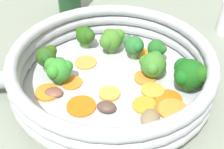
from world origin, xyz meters
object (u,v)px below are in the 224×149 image
(skillet, at_px, (112,85))
(carrot_slice_7, at_px, (145,105))
(carrot_slice_9, at_px, (72,83))
(carrot_slice_0, at_px, (164,109))
(carrot_slice_10, at_px, (57,69))
(carrot_slice_1, at_px, (173,110))
(carrot_slice_2, at_px, (81,106))
(carrot_slice_3, at_px, (169,100))
(broccoli_floret_0, at_px, (157,49))
(broccoli_floret_3, at_px, (58,70))
(broccoli_floret_7, at_px, (134,45))
(carrot_slice_5, at_px, (153,89))
(broccoli_floret_5, at_px, (111,39))
(mushroom_piece_1, at_px, (106,107))
(mushroom_piece_2, at_px, (54,92))
(carrot_slice_6, at_px, (109,94))
(carrot_slice_12, at_px, (47,92))
(mushroom_piece_0, at_px, (150,118))
(broccoli_floret_6, at_px, (46,56))
(carrot_slice_4, at_px, (86,63))
(carrot_slice_8, at_px, (139,52))
(carrot_slice_11, at_px, (145,78))
(broccoli_floret_1, at_px, (190,74))
(broccoli_floret_4, at_px, (85,36))
(broccoli_floret_2, at_px, (153,64))

(skillet, distance_m, carrot_slice_7, 0.07)
(carrot_slice_7, relative_size, carrot_slice_9, 1.09)
(carrot_slice_0, distance_m, carrot_slice_10, 0.19)
(carrot_slice_1, xyz_separation_m, carrot_slice_2, (-0.13, -0.04, -0.00))
(carrot_slice_3, bearing_deg, broccoli_floret_0, 115.63)
(broccoli_floret_3, relative_size, broccoli_floret_7, 1.06)
(carrot_slice_7, distance_m, broccoli_floret_0, 0.12)
(carrot_slice_5, bearing_deg, broccoli_floret_5, 142.95)
(carrot_slice_1, height_order, mushroom_piece_1, mushroom_piece_1)
(mushroom_piece_2, bearing_deg, carrot_slice_10, 114.62)
(broccoli_floret_5, xyz_separation_m, broccoli_floret_7, (0.04, -0.01, 0.00))
(carrot_slice_0, bearing_deg, carrot_slice_9, 178.04)
(carrot_slice_6, height_order, carrot_slice_12, same)
(carrot_slice_5, distance_m, mushroom_piece_0, 0.07)
(carrot_slice_12, height_order, mushroom_piece_1, mushroom_piece_1)
(broccoli_floret_3, relative_size, broccoli_floret_6, 1.03)
(carrot_slice_1, xyz_separation_m, carrot_slice_4, (-0.16, 0.06, -0.00))
(carrot_slice_8, distance_m, carrot_slice_10, 0.15)
(carrot_slice_5, distance_m, carrot_slice_10, 0.16)
(carrot_slice_11, bearing_deg, skillet, -152.29)
(carrot_slice_4, height_order, mushroom_piece_0, mushroom_piece_0)
(carrot_slice_1, height_order, broccoli_floret_5, broccoli_floret_5)
(carrot_slice_5, bearing_deg, broccoli_floret_1, 24.75)
(broccoli_floret_0, bearing_deg, carrot_slice_5, -78.38)
(broccoli_floret_7, bearing_deg, carrot_slice_1, -47.60)
(broccoli_floret_4, xyz_separation_m, broccoli_floret_7, (0.09, -0.00, 0.00))
(carrot_slice_4, bearing_deg, broccoli_floret_2, 4.39)
(carrot_slice_1, distance_m, carrot_slice_3, 0.02)
(skillet, height_order, mushroom_piece_0, mushroom_piece_0)
(carrot_slice_4, bearing_deg, broccoli_floret_4, 113.94)
(skillet, relative_size, mushroom_piece_2, 10.47)
(broccoli_floret_4, bearing_deg, carrot_slice_9, -78.04)
(carrot_slice_3, relative_size, broccoli_floret_3, 0.88)
(carrot_slice_2, height_order, carrot_slice_5, carrot_slice_5)
(broccoli_floret_2, distance_m, broccoli_floret_6, 0.17)
(carrot_slice_2, distance_m, broccoli_floret_7, 0.15)
(broccoli_floret_4, bearing_deg, mushroom_piece_0, -40.23)
(carrot_slice_3, relative_size, carrot_slice_11, 1.14)
(skillet, height_order, carrot_slice_3, carrot_slice_3)
(carrot_slice_4, height_order, mushroom_piece_2, mushroom_piece_2)
(carrot_slice_8, distance_m, broccoli_floret_3, 0.16)
(broccoli_floret_6, distance_m, mushroom_piece_1, 0.14)
(carrot_slice_10, bearing_deg, broccoli_floret_7, 35.44)
(carrot_slice_10, bearing_deg, mushroom_piece_1, -26.39)
(broccoli_floret_0, bearing_deg, carrot_slice_10, -150.54)
(carrot_slice_5, bearing_deg, carrot_slice_4, 168.97)
(carrot_slice_2, bearing_deg, carrot_slice_7, 21.79)
(broccoli_floret_6, bearing_deg, carrot_slice_11, 12.41)
(broccoli_floret_1, height_order, broccoli_floret_3, broccoli_floret_1)
(carrot_slice_4, distance_m, carrot_slice_8, 0.10)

